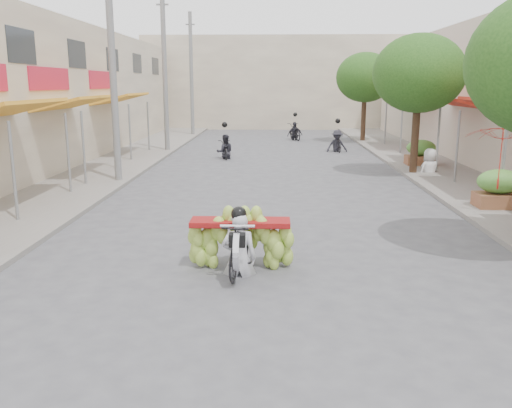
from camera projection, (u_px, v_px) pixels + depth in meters
name	position (u px, v px, depth m)	size (l,w,h in m)	color
ground	(269.00, 345.00, 7.25)	(120.00, 120.00, 0.00)	#515155
sidewalk_left	(101.00, 168.00, 22.08)	(4.00, 60.00, 0.12)	gray
sidewalk_right	(447.00, 170.00, 21.65)	(4.00, 60.00, 0.12)	gray
far_building	(273.00, 83.00, 43.57)	(20.00, 6.00, 7.00)	#C0B198
utility_pole_mid	(112.00, 65.00, 18.25)	(0.60, 0.24, 8.00)	slate
utility_pole_far	(165.00, 72.00, 27.03)	(0.60, 0.24, 8.00)	slate
utility_pole_back	(191.00, 75.00, 35.81)	(0.60, 0.24, 8.00)	slate
street_tree_mid	(419.00, 74.00, 19.92)	(3.40, 3.40, 5.25)	#3A2719
street_tree_far	(365.00, 78.00, 31.63)	(3.40, 3.40, 5.25)	#3A2719
produce_crate_mid	(499.00, 186.00, 14.71)	(1.20, 0.88, 1.16)	brown
produce_crate_far	(421.00, 150.00, 22.51)	(1.20, 0.88, 1.16)	brown
banana_motorbike	(240.00, 234.00, 9.94)	(2.20, 1.88, 2.16)	black
market_umbrella	(504.00, 125.00, 13.49)	(2.26, 2.26, 1.65)	red
pedestrian	(431.00, 148.00, 20.58)	(1.02, 0.83, 1.80)	white
bg_motorbike_a	(225.00, 142.00, 25.19)	(0.87, 1.54, 1.95)	black
bg_motorbike_b	(337.00, 135.00, 27.71)	(1.13, 1.60, 1.95)	black
bg_motorbike_c	(295.00, 128.00, 33.55)	(1.13, 1.92, 1.95)	black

